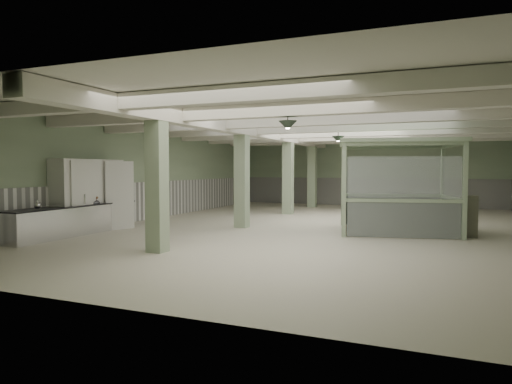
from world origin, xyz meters
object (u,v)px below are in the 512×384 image
at_px(guard_booth, 397,172).
at_px(filing_cabinet, 470,216).
at_px(walkin_cooler, 89,193).
at_px(prep_counter, 75,220).

xyz_separation_m(guard_booth, filing_cabinet, (2.11, -0.26, -1.32)).
bearing_deg(walkin_cooler, prep_counter, -83.47).
xyz_separation_m(walkin_cooler, guard_booth, (9.17, 3.69, 0.71)).
bearing_deg(guard_booth, prep_counter, -166.39).
xyz_separation_m(walkin_cooler, filing_cabinet, (11.28, 3.43, -0.61)).
distance_m(prep_counter, guard_booth, 10.21).
distance_m(prep_counter, walkin_cooler, 1.07).
bearing_deg(filing_cabinet, prep_counter, -163.18).
height_order(guard_booth, filing_cabinet, guard_booth).
bearing_deg(walkin_cooler, guard_booth, 21.94).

